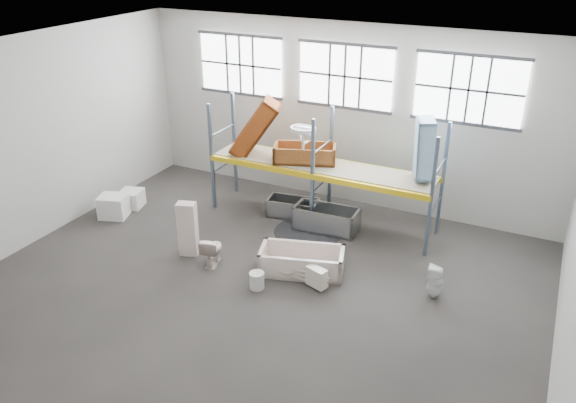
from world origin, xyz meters
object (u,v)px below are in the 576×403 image
Objects in this scene: steel_tub_right at (326,219)px; bucket at (257,280)px; steel_tub_left at (293,208)px; rust_tub_flat at (305,153)px; bathtub_beige at (302,261)px; toilet_white at (435,282)px; toilet_beige at (212,250)px; carton_near at (114,206)px; blue_tub_upright at (424,149)px; cistern_tall at (188,229)px.

bucket is at bearing -95.53° from steel_tub_right.
steel_tub_left is 1.60m from rust_tub_flat.
bathtub_beige is 2.55× the size of toilet_white.
toilet_beige is 0.45× the size of rust_tub_flat.
toilet_white reaches higher than carton_near.
toilet_white is 0.55× the size of steel_tub_left.
bucket is at bearing -74.25° from toilet_white.
steel_tub_left is (-4.36, 2.10, -0.12)m from toilet_white.
blue_tub_upright is (-1.05, 2.40, 2.02)m from toilet_white.
carton_near reaches higher than bathtub_beige.
steel_tub_right reaches higher than bucket.
steel_tub_left is 0.82× the size of steel_tub_right.
bucket is (0.54, -3.64, -1.63)m from rust_tub_flat.
blue_tub_upright is (2.21, 0.60, 2.09)m from steel_tub_right.
steel_tub_left reaches higher than bucket.
rust_tub_flat reaches higher than cistern_tall.
steel_tub_left is 3.96m from blue_tub_upright.
toilet_beige is at bearing -122.25° from steel_tub_right.
rust_tub_flat is 2.25× the size of carton_near.
bathtub_beige is 5.77m from carton_near.
carton_near is at bearing -26.09° from toilet_beige.
cistern_tall is 3.63m from steel_tub_right.
steel_tub_right is at bearing 84.47° from bucket.
blue_tub_upright is (4.68, 3.22, 1.72)m from cistern_tall.
toilet_beige reaches higher than bucket.
steel_tub_right is 4.29× the size of bucket.
rust_tub_flat reaches higher than bathtub_beige.
bucket is (0.80, -3.48, -0.06)m from steel_tub_left.
blue_tub_upright is 3.77× the size of bucket.
carton_near is (-3.00, 0.74, -0.37)m from cistern_tall.
toilet_beige is 0.53× the size of cistern_tall.
blue_tub_upright is (3.94, 3.34, 2.04)m from toilet_beige.
blue_tub_upright is (1.92, 2.74, 2.12)m from bathtub_beige.
bathtub_beige is at bearing 60.20° from bucket.
toilet_white reaches higher than bathtub_beige.
toilet_beige reaches higher than bathtub_beige.
toilet_white is (2.96, 0.34, 0.09)m from bathtub_beige.
steel_tub_left is 1.89× the size of carton_near.
bucket is (1.42, -0.44, -0.17)m from toilet_beige.
steel_tub_left is at bearing -174.76° from blue_tub_upright.
steel_tub_right is 2.30× the size of carton_near.
toilet_beige is 0.50× the size of blue_tub_upright.
carton_near is (-8.73, -0.08, -0.07)m from toilet_white.
carton_near is at bearing 148.14° from cistern_tall.
steel_tub_right is at bearing 81.02° from bathtub_beige.
rust_tub_flat is at bearing -118.58° from toilet_beige.
toilet_beige is at bearing -27.35° from cistern_tall.
steel_tub_left is at bearing 26.48° from carton_near.
rust_tub_flat is 3.11m from blue_tub_upright.
bucket is (-0.31, -3.19, -0.11)m from steel_tub_right.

